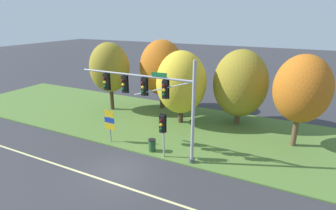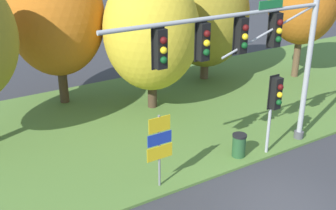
# 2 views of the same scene
# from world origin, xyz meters

# --- Properties ---
(ground_plane) EXTENTS (160.00, 160.00, 0.00)m
(ground_plane) POSITION_xyz_m (0.00, 0.00, 0.00)
(ground_plane) COLOR #333338
(lane_stripe) EXTENTS (36.00, 0.16, 0.01)m
(lane_stripe) POSITION_xyz_m (0.00, -1.20, 0.00)
(lane_stripe) COLOR beige
(lane_stripe) RESTS_ON ground
(grass_verge) EXTENTS (48.00, 11.50, 0.10)m
(grass_verge) POSITION_xyz_m (0.00, 8.25, 0.05)
(grass_verge) COLOR #517533
(grass_verge) RESTS_ON ground
(traffic_signal_mast) EXTENTS (9.00, 0.49, 6.93)m
(traffic_signal_mast) POSITION_xyz_m (0.96, 2.97, 4.53)
(traffic_signal_mast) COLOR #9EA0A5
(traffic_signal_mast) RESTS_ON grass_verge
(pedestrian_signal_near_kerb) EXTENTS (0.46, 0.55, 3.24)m
(pedestrian_signal_near_kerb) POSITION_xyz_m (1.95, 2.64, 2.46)
(pedestrian_signal_near_kerb) COLOR #9EA0A5
(pedestrian_signal_near_kerb) RESTS_ON grass_verge
(route_sign_post) EXTENTS (0.97, 0.08, 2.66)m
(route_sign_post) POSITION_xyz_m (-2.86, 3.03, 1.76)
(route_sign_post) COLOR slate
(route_sign_post) RESTS_ON grass_verge
(tree_nearest_road) EXTENTS (4.02, 4.02, 7.00)m
(tree_nearest_road) POSITION_xyz_m (-7.55, 9.31, 4.56)
(tree_nearest_road) COLOR #423021
(tree_nearest_road) RESTS_ON grass_verge
(tree_left_of_mast) EXTENTS (4.57, 4.57, 7.22)m
(tree_left_of_mast) POSITION_xyz_m (-3.05, 12.15, 4.44)
(tree_left_of_mast) COLOR #4C3823
(tree_left_of_mast) RESTS_ON grass_verge
(tree_behind_signpost) EXTENTS (4.50, 4.50, 6.63)m
(tree_behind_signpost) POSITION_xyz_m (0.44, 9.20, 3.90)
(tree_behind_signpost) COLOR #423021
(tree_behind_signpost) RESTS_ON grass_verge
(tree_mid_verge) EXTENTS (4.78, 4.78, 6.76)m
(tree_mid_verge) POSITION_xyz_m (5.21, 11.33, 3.86)
(tree_mid_verge) COLOR brown
(tree_mid_verge) RESTS_ON grass_verge
(tree_tall_centre) EXTENTS (3.96, 3.96, 6.95)m
(tree_tall_centre) POSITION_xyz_m (10.04, 8.73, 4.55)
(tree_tall_centre) COLOR brown
(tree_tall_centre) RESTS_ON grass_verge
(trash_bin) EXTENTS (0.56, 0.56, 0.93)m
(trash_bin) POSITION_xyz_m (0.80, 3.16, 0.57)
(trash_bin) COLOR #234C28
(trash_bin) RESTS_ON grass_verge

